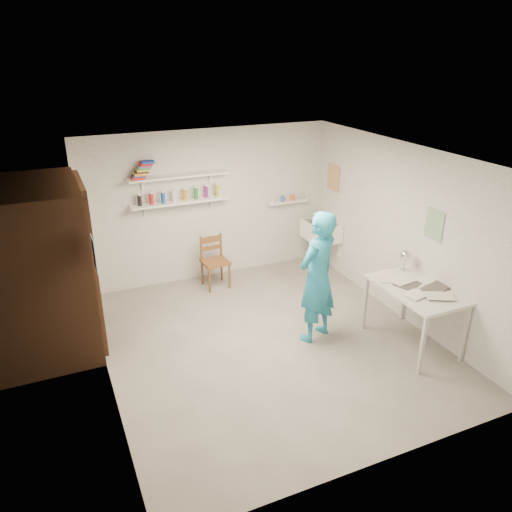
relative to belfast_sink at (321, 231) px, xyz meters
name	(u,v)px	position (x,y,z in m)	size (l,w,h in m)	color
floor	(268,342)	(-1.75, -1.70, -0.71)	(4.00, 4.50, 0.02)	slate
ceiling	(270,156)	(-1.75, -1.70, 1.71)	(4.00, 4.50, 0.02)	silver
wall_back	(209,205)	(-1.75, 0.56, 0.50)	(4.00, 0.02, 2.40)	silver
wall_front	(386,355)	(-1.75, -3.96, 0.50)	(4.00, 0.02, 2.40)	silver
wall_left	(97,286)	(-3.76, -1.70, 0.50)	(0.02, 4.50, 2.40)	silver
wall_right	(404,233)	(0.26, -1.70, 0.50)	(0.02, 4.50, 2.40)	silver
doorway_recess	(89,266)	(-3.74, -0.65, 0.30)	(0.02, 0.90, 2.00)	black
corridor_box	(27,272)	(-4.45, -0.65, 0.35)	(1.40, 1.50, 2.10)	brown
door_lintel	(79,184)	(-3.72, -0.65, 1.35)	(0.06, 1.05, 0.10)	brown
door_jamb_near	(96,282)	(-3.72, -1.15, 0.30)	(0.06, 0.10, 2.00)	brown
door_jamb_far	(87,252)	(-3.72, -0.15, 0.30)	(0.06, 0.10, 2.00)	brown
shelf_lower	(180,202)	(-2.25, 0.43, 0.65)	(1.50, 0.22, 0.03)	white
shelf_upper	(178,176)	(-2.25, 0.43, 1.05)	(1.50, 0.22, 0.03)	white
ledge_shelf	(287,202)	(-0.40, 0.47, 0.42)	(0.70, 0.14, 0.03)	white
poster_left	(94,254)	(-3.74, -1.65, 0.85)	(0.01, 0.28, 0.36)	#334C7F
poster_right_a	(333,178)	(0.24, 0.10, 0.85)	(0.01, 0.34, 0.42)	#995933
poster_right_b	(434,225)	(0.24, -2.25, 0.80)	(0.01, 0.30, 0.38)	#3F724C
belfast_sink	(321,231)	(0.00, 0.00, 0.00)	(0.48, 0.60, 0.30)	white
man	(317,277)	(-1.15, -1.83, 0.17)	(0.63, 0.41, 1.73)	teal
wall_clock	(316,249)	(-1.06, -1.63, 0.45)	(0.31, 0.31, 0.04)	beige
wooden_chair	(215,262)	(-1.83, 0.09, -0.28)	(0.39, 0.37, 0.84)	brown
work_table	(412,316)	(-0.11, -2.47, -0.30)	(0.72, 1.19, 0.80)	silver
desk_lamp	(406,255)	(0.09, -1.99, 0.32)	(0.15, 0.15, 0.15)	silver
spray_cans	(180,196)	(-2.25, 0.43, 0.75)	(1.29, 0.06, 0.17)	black
book_stack	(143,170)	(-2.77, 0.43, 1.19)	(0.34, 0.14, 0.25)	red
ledge_pots	(287,198)	(-0.40, 0.47, 0.48)	(0.48, 0.07, 0.09)	silver
papers	(417,287)	(-0.11, -2.47, 0.11)	(0.30, 0.22, 0.03)	silver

